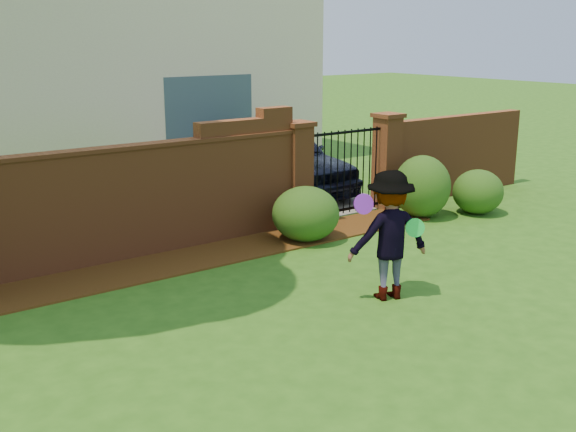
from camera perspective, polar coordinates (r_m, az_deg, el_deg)
ground at (r=8.19m, az=4.18°, el=-9.51°), size 80.00×80.00×0.01m
mulch_bed at (r=10.37m, az=-11.98°, el=-4.36°), size 11.10×1.08×0.03m
brick_wall at (r=10.37m, az=-19.10°, el=0.39°), size 8.70×0.31×2.16m
brick_wall_return at (r=15.20m, az=13.59°, el=4.89°), size 4.00×0.25×1.70m
pillar_left at (r=12.33m, az=0.78°, el=3.55°), size 0.50×0.50×1.88m
pillar_right at (r=13.74m, az=8.16°, el=4.57°), size 0.50×0.50×1.88m
iron_gate at (r=13.03m, az=4.66°, el=3.66°), size 1.78×0.03×1.60m
driveway at (r=16.37m, az=-4.57°, el=2.93°), size 3.20×8.00×0.01m
house at (r=18.61m, az=-18.27°, el=13.48°), size 12.40×6.40×6.30m
car at (r=14.96m, az=-0.22°, el=4.69°), size 1.85×4.35×1.47m
shrub_left at (r=11.48m, az=1.47°, el=0.18°), size 1.13×1.13×0.92m
shrub_middle at (r=13.20m, az=11.02°, el=2.41°), size 1.07×1.07×1.18m
shrub_right at (r=13.74m, az=15.43°, el=1.95°), size 0.97×0.97×0.86m
man at (r=8.95m, az=8.43°, el=-1.65°), size 1.24×0.94×1.70m
frisbee_purple at (r=8.61m, az=6.27°, el=0.99°), size 0.27×0.16×0.26m
frisbee_green at (r=8.90m, az=10.46°, el=-0.97°), size 0.23×0.20×0.25m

